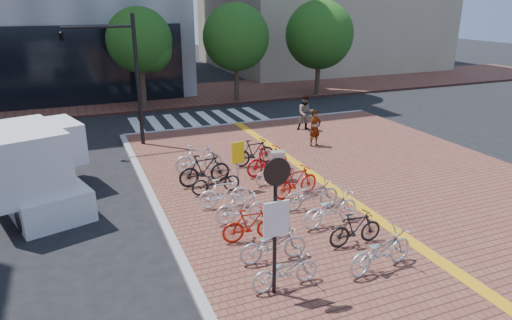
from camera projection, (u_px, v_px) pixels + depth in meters
name	position (u px, v px, depth m)	size (l,w,h in m)	color
ground	(313.00, 230.00, 13.36)	(120.00, 120.00, 0.00)	black
tactile_strip	(512.00, 310.00, 9.66)	(0.40, 34.00, 0.01)	orange
kerb_north	(254.00, 123.00, 24.90)	(14.00, 0.25, 0.15)	gray
far_sidewalk	(166.00, 97.00, 31.68)	(70.00, 8.00, 0.15)	brown
crosswalk	(200.00, 120.00, 25.77)	(7.50, 4.00, 0.01)	silver
street_trees	(252.00, 38.00, 29.07)	(16.20, 4.60, 6.35)	#38281E
bike_0	(285.00, 270.00, 10.32)	(0.58, 1.67, 0.88)	silver
bike_1	(273.00, 244.00, 11.36)	(0.61, 1.76, 0.92)	#ADADB2
bike_2	(250.00, 225.00, 12.34)	(0.45, 1.59, 0.95)	#B61C0D
bike_3	(242.00, 208.00, 13.30)	(0.46, 1.62, 0.98)	white
bike_4	(224.00, 193.00, 14.32)	(0.47, 1.65, 0.99)	white
bike_5	(216.00, 181.00, 15.43)	(0.59, 1.69, 0.89)	black
bike_6	(205.00, 169.00, 16.11)	(0.54, 1.91, 1.15)	black
bike_7	(199.00, 159.00, 17.29)	(0.52, 1.83, 1.10)	silver
bike_8	(381.00, 251.00, 10.97)	(0.69, 1.97, 1.04)	silver
bike_9	(356.00, 229.00, 12.13)	(0.45, 1.58, 0.95)	black
bike_10	(331.00, 208.00, 13.23)	(0.68, 1.95, 1.02)	white
bike_11	(311.00, 194.00, 14.26)	(0.65, 1.86, 0.98)	#A9A9AE
bike_12	(296.00, 182.00, 15.15)	(0.50, 1.76, 1.06)	red
bike_13	(276.00, 172.00, 16.26)	(0.57, 1.64, 0.86)	silver
bike_14	(268.00, 161.00, 17.07)	(0.52, 1.84, 1.11)	#B60D11
bike_15	(254.00, 152.00, 18.09)	(0.50, 1.77, 1.07)	black
pedestrian_a	(315.00, 128.00, 20.40)	(0.60, 0.39, 1.64)	gray
pedestrian_b	(306.00, 113.00, 22.94)	(0.86, 0.67, 1.77)	#4D5062
utility_box	(277.00, 166.00, 16.58)	(0.49, 0.36, 1.08)	silver
yellow_sign	(238.00, 157.00, 15.48)	(0.47, 0.14, 1.73)	#B7B7BC
notice_sign	(276.00, 211.00, 9.54)	(0.60, 0.13, 3.23)	black
traffic_light_pole	(104.00, 58.00, 19.19)	(3.07, 1.18, 5.72)	black
box_truck	(35.00, 167.00, 14.60)	(3.41, 5.25, 2.81)	silver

